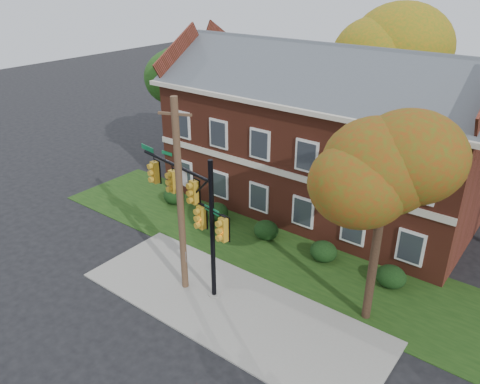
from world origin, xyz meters
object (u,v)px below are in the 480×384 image
Objects in this scene: apartment_building at (319,128)px; hedge_far_left at (174,196)px; hedge_left at (217,212)px; hedge_center at (266,230)px; traffic_signal at (194,207)px; hedge_right at (323,251)px; utility_pole at (180,200)px; sign_post at (185,262)px; tree_far_rear at (400,45)px; tree_left_rear at (183,80)px; tree_near_right at (391,176)px; hedge_far_right at (391,277)px.

hedge_far_left is (-7.00, -5.25, -4.46)m from apartment_building.
hedge_left and hedge_center have the same top height.
traffic_signal reaches higher than hedge_left.
hedge_right is at bearing -56.33° from apartment_building.
utility_pole is (-0.32, -0.49, 0.44)m from traffic_signal.
hedge_right is 0.70× the size of sign_post.
hedge_far_left and hedge_center have the same top height.
tree_far_rear is at bearing 84.15° from hedge_center.
traffic_signal is (-0.18, -5.37, 3.59)m from hedge_center.
hedge_far_left is at bearing -122.50° from tree_far_rear.
tree_far_rear reaches higher than utility_pole.
hedge_center is 1.00× the size of hedge_right.
traffic_signal reaches higher than hedge_right.
tree_far_rear is at bearing 38.97° from tree_left_rear.
apartment_building reaches higher than utility_pole.
hedge_center is (7.00, 0.00, 0.00)m from hedge_far_left.
utility_pole is (-1.84, -18.96, -4.29)m from tree_far_rear.
hedge_far_left is at bearing 115.58° from utility_pole.
traffic_signal is (6.82, -5.37, 3.59)m from hedge_far_left.
tree_near_right is at bearing -48.23° from apartment_building.
sign_post is at bearing -47.12° from tree_left_rear.
apartment_building is 13.43× the size of hedge_left.
tree_left_rear is (-16.73, 4.14, 6.16)m from hedge_far_right.
sign_post is (6.52, -5.82, 0.84)m from hedge_far_left.
apartment_building is 10.67m from traffic_signal.
tree_left_rear is at bearing -173.46° from apartment_building.
sign_post is (3.02, -5.82, 0.84)m from hedge_left.
tree_near_right reaches higher than traffic_signal.
hedge_far_right is 0.70× the size of sign_post.
hedge_far_right is 10.34m from utility_pole.
hedge_far_right is at bearing 0.00° from hedge_center.
hedge_far_left is 0.16× the size of tree_left_rear.
tree_left_rear is (-9.73, -1.12, 1.69)m from apartment_building.
apartment_building is 7.73m from hedge_left.
hedge_far_left is 0.12× the size of tree_far_rear.
apartment_building is at bearing 65.05° from utility_pole.
hedge_right is 0.16× the size of tree_near_right.
utility_pole is (9.23, -10.00, -2.13)m from tree_left_rear.
tree_far_rear is (1.34, 7.84, 3.86)m from apartment_building.
hedge_left is 12.68m from tree_near_right.
apartment_building is 9.38× the size of sign_post.
hedge_far_left is 0.16× the size of tree_near_right.
hedge_right is 7.10m from sign_post.
hedge_left is 7.00m from hedge_right.
tree_left_rear is at bearing 156.87° from sign_post.
utility_pole reaches higher than tree_near_right.
hedge_center is at bearing 62.75° from utility_pole.
tree_left_rear is 1.34× the size of traffic_signal.
traffic_signal is 0.73m from utility_pole.
tree_far_rear reaches higher than sign_post.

